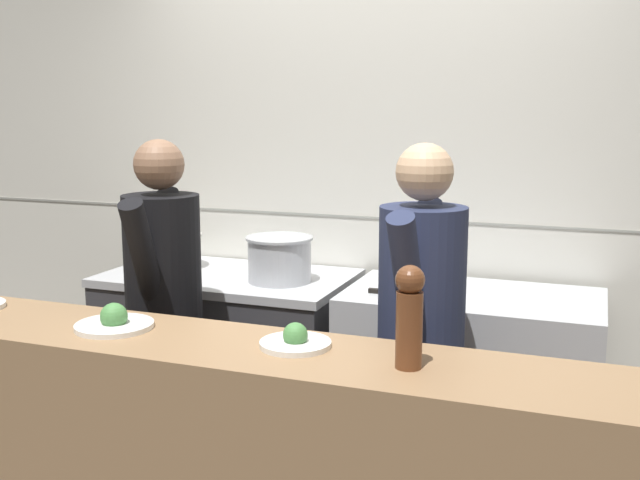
# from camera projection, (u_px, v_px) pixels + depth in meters

# --- Properties ---
(wall_back_tiled) EXTENTS (8.00, 0.06, 2.60)m
(wall_back_tiled) POSITION_uv_depth(u_px,v_px,m) (372.00, 188.00, 3.81)
(wall_back_tiled) COLOR silver
(wall_back_tiled) RESTS_ON ground_plane
(oven_range) EXTENTS (1.22, 0.71, 0.88)m
(oven_range) POSITION_uv_depth(u_px,v_px,m) (230.00, 359.00, 3.81)
(oven_range) COLOR #38383D
(oven_range) RESTS_ON ground_plane
(prep_counter) EXTENTS (1.12, 0.65, 0.89)m
(prep_counter) POSITION_uv_depth(u_px,v_px,m) (469.00, 390.00, 3.38)
(prep_counter) COLOR #B7BABF
(prep_counter) RESTS_ON ground_plane
(pass_counter) EXTENTS (3.11, 0.45, 0.96)m
(pass_counter) POSITION_uv_depth(u_px,v_px,m) (222.00, 480.00, 2.50)
(pass_counter) COLOR #93704C
(pass_counter) RESTS_ON ground_plane
(stock_pot) EXTENTS (0.34, 0.34, 0.18)m
(stock_pot) POSITION_uv_depth(u_px,v_px,m) (169.00, 250.00, 3.87)
(stock_pot) COLOR beige
(stock_pot) RESTS_ON oven_range
(sauce_pot) EXTENTS (0.32, 0.32, 0.22)m
(sauce_pot) POSITION_uv_depth(u_px,v_px,m) (280.00, 258.00, 3.55)
(sauce_pot) COLOR #B7BABF
(sauce_pot) RESTS_ON oven_range
(chefs_knife) EXTENTS (0.39, 0.05, 0.02)m
(chefs_knife) POSITION_uv_depth(u_px,v_px,m) (403.00, 294.00, 3.28)
(chefs_knife) COLOR #B7BABF
(chefs_knife) RESTS_ON prep_counter
(plated_dish_appetiser) EXTENTS (0.27, 0.27, 0.09)m
(plated_dish_appetiser) POSITION_uv_depth(u_px,v_px,m) (114.00, 322.00, 2.57)
(plated_dish_appetiser) COLOR white
(plated_dish_appetiser) RESTS_ON pass_counter
(plated_dish_dessert) EXTENTS (0.23, 0.23, 0.08)m
(plated_dish_dessert) POSITION_uv_depth(u_px,v_px,m) (295.00, 341.00, 2.37)
(plated_dish_dessert) COLOR white
(plated_dish_dessert) RESTS_ON pass_counter
(pepper_mill) EXTENTS (0.09, 0.09, 0.31)m
(pepper_mill) POSITION_uv_depth(u_px,v_px,m) (409.00, 314.00, 2.16)
(pepper_mill) COLOR brown
(pepper_mill) RESTS_ON pass_counter
(chef_head_cook) EXTENTS (0.38, 0.69, 1.58)m
(chef_head_cook) POSITION_uv_depth(u_px,v_px,m) (164.00, 305.00, 3.17)
(chef_head_cook) COLOR black
(chef_head_cook) RESTS_ON ground_plane
(chef_sous) EXTENTS (0.33, 0.69, 1.58)m
(chef_sous) POSITION_uv_depth(u_px,v_px,m) (421.00, 332.00, 2.78)
(chef_sous) COLOR black
(chef_sous) RESTS_ON ground_plane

